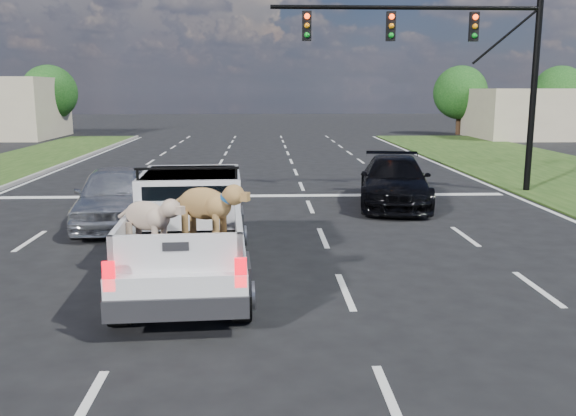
# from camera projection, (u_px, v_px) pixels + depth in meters

# --- Properties ---
(ground) EXTENTS (160.00, 160.00, 0.00)m
(ground) POSITION_uv_depth(u_px,v_px,m) (247.00, 293.00, 10.79)
(ground) COLOR black
(ground) RESTS_ON ground
(road_markings) EXTENTS (17.75, 60.00, 0.01)m
(road_markings) POSITION_uv_depth(u_px,v_px,m) (252.00, 217.00, 17.22)
(road_markings) COLOR silver
(road_markings) RESTS_ON ground
(traffic_signal) EXTENTS (9.11, 0.31, 7.00)m
(traffic_signal) POSITION_uv_depth(u_px,v_px,m) (466.00, 54.00, 20.48)
(traffic_signal) COLOR black
(traffic_signal) RESTS_ON ground
(building_right) EXTENTS (12.00, 7.00, 3.60)m
(building_right) POSITION_uv_depth(u_px,v_px,m) (557.00, 114.00, 44.71)
(building_right) COLOR #BAAD8E
(building_right) RESTS_ON ground
(tree_far_c) EXTENTS (4.20, 4.20, 5.40)m
(tree_far_c) POSITION_uv_depth(u_px,v_px,m) (49.00, 93.00, 46.75)
(tree_far_c) COLOR #332114
(tree_far_c) RESTS_ON ground
(tree_far_d) EXTENTS (4.20, 4.20, 5.40)m
(tree_far_d) POSITION_uv_depth(u_px,v_px,m) (460.00, 93.00, 48.10)
(tree_far_d) COLOR #332114
(tree_far_d) RESTS_ON ground
(tree_far_e) EXTENTS (4.20, 4.20, 5.40)m
(tree_far_e) POSITION_uv_depth(u_px,v_px,m) (559.00, 93.00, 48.43)
(tree_far_e) COLOR #332114
(tree_far_e) RESTS_ON ground
(pickup_truck) EXTENTS (2.41, 5.81, 2.14)m
(pickup_truck) POSITION_uv_depth(u_px,v_px,m) (189.00, 227.00, 11.41)
(pickup_truck) COLOR black
(pickup_truck) RESTS_ON ground
(silver_sedan) EXTENTS (2.35, 4.78, 1.57)m
(silver_sedan) POSITION_uv_depth(u_px,v_px,m) (115.00, 196.00, 16.10)
(silver_sedan) COLOR silver
(silver_sedan) RESTS_ON ground
(black_coupe) EXTENTS (2.91, 5.41, 1.49)m
(black_coupe) POSITION_uv_depth(u_px,v_px,m) (394.00, 181.00, 18.88)
(black_coupe) COLOR black
(black_coupe) RESTS_ON ground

